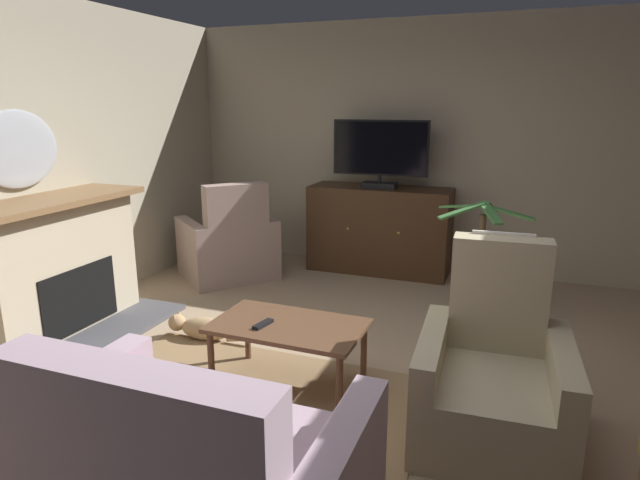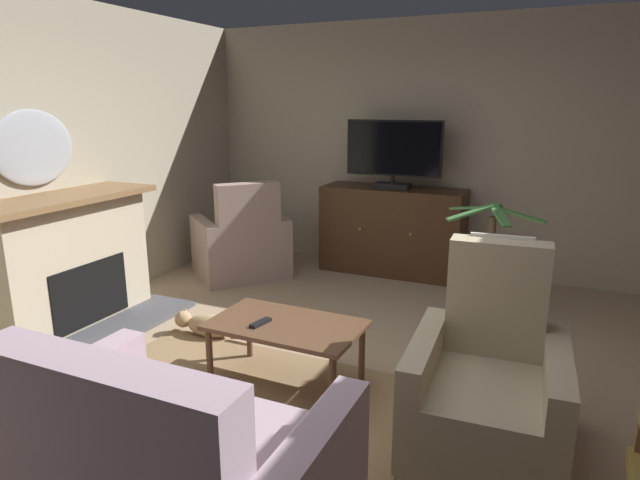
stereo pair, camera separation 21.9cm
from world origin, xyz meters
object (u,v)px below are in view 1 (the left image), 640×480
Objects in this scene: wall_mirror_oval at (18,149)px; armchair_in_far_corner at (229,247)px; potted_plant_leafy_by_curtain at (478,284)px; sofa_floral at (189,478)px; coffee_table at (288,331)px; cat at (202,328)px; tv_cabinet at (379,232)px; television at (380,152)px; fireplace at (56,269)px; armchair_by_fireplace at (493,381)px; tv_remote at (263,324)px.

wall_mirror_oval reaches higher than armchair_in_far_corner.
sofa_floral is at bearing -105.83° from potted_plant_leafy_by_curtain.
sofa_floral is 1.17× the size of armchair_in_far_corner.
coffee_table reaches higher than cat.
tv_cabinet reaches higher than cat.
fireplace is at bearing -129.01° from television.
coffee_table is at bearing 177.20° from armchair_by_fireplace.
tv_remote is (2.26, -0.25, -1.04)m from wall_mirror_oval.
cat is at bearing -110.98° from television.
armchair_in_far_corner is at bearing -133.51° from tv_remote.
fireplace is 1.30× the size of armchair_in_far_corner.
fireplace is 3.62m from potted_plant_leafy_by_curtain.
tv_cabinet is at bearing 141.13° from potted_plant_leafy_by_curtain.
armchair_by_fireplace is at bearing -12.36° from cat.
television reaches higher than armchair_in_far_corner.
armchair_by_fireplace is (1.41, -2.81, -0.13)m from tv_cabinet.
fireplace is 1.11× the size of sofa_floral.
television is at bearing 69.02° from cat.
television is 0.73× the size of sofa_floral.
armchair_by_fireplace is 1.49× the size of cat.
television is (0.00, -0.05, 0.89)m from tv_cabinet.
sofa_floral is at bearing 24.21° from tv_remote.
fireplace is at bearing -152.95° from potted_plant_leafy_by_curtain.
wall_mirror_oval is at bearing -115.45° from armchair_in_far_corner.
coffee_table is 1.10m from cat.
potted_plant_leafy_by_curtain is at bearing 74.17° from sofa_floral.
armchair_by_fireplace is 1.08× the size of potted_plant_leafy_by_curtain.
wall_mirror_oval reaches higher than tv_remote.
armchair_in_far_corner reaches higher than cat.
fireplace reaches higher than tv_cabinet.
fireplace reaches higher than tv_remote.
cat is at bearing -68.15° from armchair_in_far_corner.
armchair_in_far_corner reaches higher than tv_cabinet.
armchair_by_fireplace is (3.46, -0.22, -0.21)m from fireplace.
wall_mirror_oval is 3.61m from tv_cabinet.
wall_mirror_oval is at bearing 176.19° from coffee_table.
fireplace is at bearing 146.30° from sofa_floral.
wall_mirror_oval is 0.75× the size of potted_plant_leafy_by_curtain.
tv_cabinet is 4.14m from sofa_floral.
television is 1.39× the size of cat.
cat is (-2.03, -1.37, -0.19)m from potted_plant_leafy_by_curtain.
cat is at bearing 10.84° from wall_mirror_oval.
wall_mirror_oval is 2.27m from armchair_in_far_corner.
tv_remote is 0.23× the size of cat.
potted_plant_leafy_by_curtain is (3.22, 1.64, -0.26)m from fireplace.
wall_mirror_oval is 0.77× the size of coffee_table.
tv_cabinet is at bearing -169.59° from tv_remote.
tv_cabinet is at bearing 116.66° from armchair_by_fireplace.
potted_plant_leafy_by_curtain is (1.06, 1.80, -0.12)m from coffee_table.
potted_plant_leafy_by_curtain reaches higher than tv_remote.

